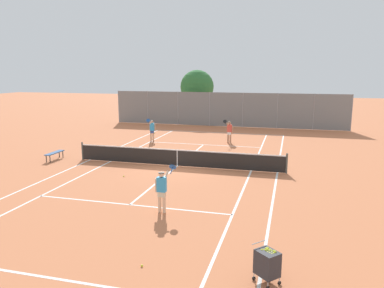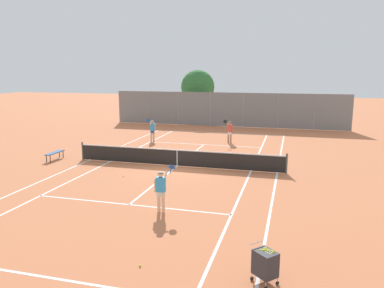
{
  "view_description": "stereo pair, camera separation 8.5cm",
  "coord_description": "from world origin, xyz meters",
  "px_view_note": "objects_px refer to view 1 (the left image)",
  "views": [
    {
      "loc": [
        6.08,
        -19.47,
        5.27
      ],
      "look_at": [
        0.45,
        1.5,
        1.0
      ],
      "focal_mm": 35.0,
      "sensor_mm": 36.0,
      "label": 1
    },
    {
      "loc": [
        6.16,
        -19.44,
        5.27
      ],
      "look_at": [
        0.45,
        1.5,
        1.0
      ],
      "focal_mm": 35.0,
      "sensor_mm": 36.0,
      "label": 2
    }
  ],
  "objects_px": {
    "tree_behind_left": "(198,88)",
    "player_far_right": "(229,131)",
    "tennis_net": "(177,157)",
    "courtside_bench": "(55,153)",
    "ball_cart": "(267,263)",
    "player_near_side": "(162,189)",
    "loose_tennis_ball_1": "(155,133)",
    "player_far_left": "(152,129)",
    "loose_tennis_ball_2": "(142,266)",
    "loose_tennis_ball_0": "(124,176)",
    "loose_tennis_ball_3": "(125,159)"
  },
  "relations": [
    {
      "from": "tree_behind_left",
      "to": "player_far_right",
      "type": "bearing_deg",
      "value": -64.86
    },
    {
      "from": "tennis_net",
      "to": "courtside_bench",
      "type": "bearing_deg",
      "value": -176.24
    },
    {
      "from": "tennis_net",
      "to": "ball_cart",
      "type": "relative_size",
      "value": 12.47
    },
    {
      "from": "player_near_side",
      "to": "player_far_right",
      "type": "xyz_separation_m",
      "value": [
        0.17,
        14.36,
        0.0
      ]
    },
    {
      "from": "loose_tennis_ball_1",
      "to": "tree_behind_left",
      "type": "distance_m",
      "value": 9.44
    },
    {
      "from": "player_near_side",
      "to": "player_far_right",
      "type": "height_order",
      "value": "same"
    },
    {
      "from": "player_far_left",
      "to": "loose_tennis_ball_2",
      "type": "bearing_deg",
      "value": -69.89
    },
    {
      "from": "loose_tennis_ball_0",
      "to": "loose_tennis_ball_2",
      "type": "relative_size",
      "value": 1.0
    },
    {
      "from": "loose_tennis_ball_0",
      "to": "loose_tennis_ball_1",
      "type": "relative_size",
      "value": 1.0
    },
    {
      "from": "loose_tennis_ball_2",
      "to": "player_near_side",
      "type": "bearing_deg",
      "value": 101.56
    },
    {
      "from": "loose_tennis_ball_1",
      "to": "ball_cart",
      "type": "bearing_deg",
      "value": -62.46
    },
    {
      "from": "loose_tennis_ball_3",
      "to": "tree_behind_left",
      "type": "bearing_deg",
      "value": 89.88
    },
    {
      "from": "ball_cart",
      "to": "player_near_side",
      "type": "distance_m",
      "value": 5.67
    },
    {
      "from": "ball_cart",
      "to": "loose_tennis_ball_0",
      "type": "height_order",
      "value": "ball_cart"
    },
    {
      "from": "tree_behind_left",
      "to": "ball_cart",
      "type": "bearing_deg",
      "value": -72.59
    },
    {
      "from": "tennis_net",
      "to": "player_near_side",
      "type": "relative_size",
      "value": 6.76
    },
    {
      "from": "player_far_left",
      "to": "loose_tennis_ball_3",
      "type": "height_order",
      "value": "player_far_left"
    },
    {
      "from": "tennis_net",
      "to": "player_far_right",
      "type": "bearing_deg",
      "value": 77.38
    },
    {
      "from": "loose_tennis_ball_3",
      "to": "courtside_bench",
      "type": "distance_m",
      "value": 4.19
    },
    {
      "from": "loose_tennis_ball_1",
      "to": "loose_tennis_ball_2",
      "type": "xyz_separation_m",
      "value": [
        7.43,
        -20.77,
        0.0
      ]
    },
    {
      "from": "ball_cart",
      "to": "loose_tennis_ball_1",
      "type": "height_order",
      "value": "ball_cart"
    },
    {
      "from": "player_near_side",
      "to": "loose_tennis_ball_0",
      "type": "bearing_deg",
      "value": 130.79
    },
    {
      "from": "loose_tennis_ball_1",
      "to": "courtside_bench",
      "type": "bearing_deg",
      "value": -103.03
    },
    {
      "from": "player_far_right",
      "to": "loose_tennis_ball_3",
      "type": "relative_size",
      "value": 26.88
    },
    {
      "from": "player_far_right",
      "to": "loose_tennis_ball_3",
      "type": "distance_m",
      "value": 8.63
    },
    {
      "from": "loose_tennis_ball_1",
      "to": "loose_tennis_ball_0",
      "type": "bearing_deg",
      "value": -76.2
    },
    {
      "from": "player_far_left",
      "to": "tree_behind_left",
      "type": "distance_m",
      "value": 12.23
    },
    {
      "from": "player_near_side",
      "to": "loose_tennis_ball_1",
      "type": "height_order",
      "value": "player_near_side"
    },
    {
      "from": "loose_tennis_ball_3",
      "to": "courtside_bench",
      "type": "height_order",
      "value": "courtside_bench"
    },
    {
      "from": "player_far_left",
      "to": "tree_behind_left",
      "type": "height_order",
      "value": "tree_behind_left"
    },
    {
      "from": "courtside_bench",
      "to": "player_near_side",
      "type": "bearing_deg",
      "value": -34.94
    },
    {
      "from": "player_near_side",
      "to": "player_far_left",
      "type": "relative_size",
      "value": 1.0
    },
    {
      "from": "ball_cart",
      "to": "loose_tennis_ball_0",
      "type": "xyz_separation_m",
      "value": [
        -7.64,
        7.88,
        -0.5
      ]
    },
    {
      "from": "tennis_net",
      "to": "loose_tennis_ball_3",
      "type": "distance_m",
      "value": 3.66
    },
    {
      "from": "tennis_net",
      "to": "loose_tennis_ball_0",
      "type": "bearing_deg",
      "value": -125.22
    },
    {
      "from": "tennis_net",
      "to": "player_far_left",
      "type": "distance_m",
      "value": 7.85
    },
    {
      "from": "ball_cart",
      "to": "player_far_left",
      "type": "distance_m",
      "value": 19.91
    },
    {
      "from": "player_near_side",
      "to": "courtside_bench",
      "type": "xyz_separation_m",
      "value": [
        -9.06,
        6.33,
        -0.52
      ]
    },
    {
      "from": "tennis_net",
      "to": "loose_tennis_ball_0",
      "type": "relative_size",
      "value": 181.82
    },
    {
      "from": "tree_behind_left",
      "to": "loose_tennis_ball_1",
      "type": "bearing_deg",
      "value": -100.46
    },
    {
      "from": "tennis_net",
      "to": "loose_tennis_ball_0",
      "type": "height_order",
      "value": "tennis_net"
    },
    {
      "from": "loose_tennis_ball_2",
      "to": "tree_behind_left",
      "type": "relative_size",
      "value": 0.01
    },
    {
      "from": "tennis_net",
      "to": "loose_tennis_ball_3",
      "type": "height_order",
      "value": "tennis_net"
    },
    {
      "from": "tennis_net",
      "to": "ball_cart",
      "type": "height_order",
      "value": "tennis_net"
    },
    {
      "from": "player_near_side",
      "to": "loose_tennis_ball_0",
      "type": "distance_m",
      "value": 5.41
    },
    {
      "from": "tennis_net",
      "to": "ball_cart",
      "type": "xyz_separation_m",
      "value": [
        5.67,
        -10.66,
        0.03
      ]
    },
    {
      "from": "ball_cart",
      "to": "loose_tennis_ball_0",
      "type": "bearing_deg",
      "value": 134.11
    },
    {
      "from": "tennis_net",
      "to": "player_far_left",
      "type": "xyz_separation_m",
      "value": [
        -4.07,
        6.7,
        0.42
      ]
    },
    {
      "from": "tennis_net",
      "to": "loose_tennis_ball_1",
      "type": "relative_size",
      "value": 181.82
    },
    {
      "from": "courtside_bench",
      "to": "loose_tennis_ball_2",
      "type": "bearing_deg",
      "value": -46.15
    }
  ]
}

